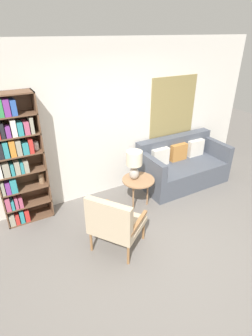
{
  "coord_description": "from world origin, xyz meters",
  "views": [
    {
      "loc": [
        -1.79,
        -1.98,
        2.78
      ],
      "look_at": [
        -0.06,
        1.13,
        0.9
      ],
      "focal_mm": 28.0,
      "sensor_mm": 36.0,
      "label": 1
    }
  ],
  "objects_px": {
    "bookshelf": "(15,159)",
    "couch": "(181,166)",
    "side_table": "(138,182)",
    "table_lamp": "(134,162)",
    "armchair": "(114,222)"
  },
  "relations": [
    {
      "from": "armchair",
      "to": "side_table",
      "type": "distance_m",
      "value": 1.16
    },
    {
      "from": "bookshelf",
      "to": "table_lamp",
      "type": "distance_m",
      "value": 1.84
    },
    {
      "from": "bookshelf",
      "to": "side_table",
      "type": "bearing_deg",
      "value": -16.9
    },
    {
      "from": "bookshelf",
      "to": "couch",
      "type": "distance_m",
      "value": 3.11
    },
    {
      "from": "couch",
      "to": "table_lamp",
      "type": "height_order",
      "value": "table_lamp"
    },
    {
      "from": "armchair",
      "to": "table_lamp",
      "type": "distance_m",
      "value": 1.21
    },
    {
      "from": "table_lamp",
      "to": "armchair",
      "type": "bearing_deg",
      "value": -134.27
    },
    {
      "from": "couch",
      "to": "table_lamp",
      "type": "relative_size",
      "value": 3.39
    },
    {
      "from": "couch",
      "to": "bookshelf",
      "type": "bearing_deg",
      "value": 175.03
    },
    {
      "from": "bookshelf",
      "to": "table_lamp",
      "type": "height_order",
      "value": "bookshelf"
    },
    {
      "from": "couch",
      "to": "table_lamp",
      "type": "xyz_separation_m",
      "value": [
        -1.25,
        -0.23,
        0.5
      ]
    },
    {
      "from": "couch",
      "to": "side_table",
      "type": "relative_size",
      "value": 3.12
    },
    {
      "from": "bookshelf",
      "to": "armchair",
      "type": "xyz_separation_m",
      "value": [
        0.95,
        -1.32,
        -0.6
      ]
    },
    {
      "from": "bookshelf",
      "to": "side_table",
      "type": "relative_size",
      "value": 3.7
    },
    {
      "from": "armchair",
      "to": "side_table",
      "type": "relative_size",
      "value": 1.62
    }
  ]
}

